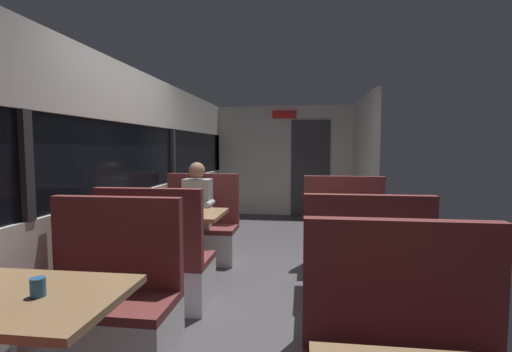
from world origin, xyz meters
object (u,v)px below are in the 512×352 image
object	(u,v)px
bench_rear_aisle_facing_entry	(344,243)
coffee_cup_secondary	(38,287)
bench_rear_aisle_facing_end	(363,288)
bench_mid_window_facing_entry	(200,234)
seated_passenger	(198,219)
dining_table_near_window	(28,315)
bench_mid_window_facing_end	(157,270)
bench_near_window_facing_entry	(106,313)
dining_table_rear_aisle	(353,230)
dining_table_mid_window	(182,221)

from	to	relation	value
bench_rear_aisle_facing_entry	coffee_cup_secondary	size ratio (longest dim) A/B	12.22
bench_rear_aisle_facing_end	bench_rear_aisle_facing_entry	world-z (taller)	same
bench_mid_window_facing_entry	seated_passenger	world-z (taller)	seated_passenger
dining_table_near_window	bench_mid_window_facing_end	size ratio (longest dim) A/B	0.82
bench_mid_window_facing_end	bench_rear_aisle_facing_end	size ratio (longest dim) A/B	1.00
bench_near_window_facing_entry	coffee_cup_secondary	size ratio (longest dim) A/B	12.22
dining_table_near_window	bench_rear_aisle_facing_entry	distance (m)	3.32
dining_table_rear_aisle	seated_passenger	world-z (taller)	seated_passenger
seated_passenger	bench_near_window_facing_entry	bearing A→B (deg)	-90.00
dining_table_rear_aisle	bench_rear_aisle_facing_entry	size ratio (longest dim) A/B	0.82
dining_table_near_window	bench_mid_window_facing_entry	size ratio (longest dim) A/B	0.82
dining_table_near_window	bench_near_window_facing_entry	size ratio (longest dim) A/B	0.82
bench_rear_aisle_facing_entry	seated_passenger	size ratio (longest dim) A/B	0.87
bench_mid_window_facing_entry	seated_passenger	xyz separation A→B (m)	(0.00, -0.07, 0.21)
seated_passenger	bench_mid_window_facing_end	bearing A→B (deg)	-90.00
dining_table_rear_aisle	seated_passenger	size ratio (longest dim) A/B	0.71
dining_table_mid_window	bench_near_window_facing_entry	bearing A→B (deg)	-90.00
bench_near_window_facing_entry	bench_rear_aisle_facing_entry	size ratio (longest dim) A/B	1.00
dining_table_mid_window	bench_mid_window_facing_end	distance (m)	0.77
dining_table_near_window	bench_mid_window_facing_end	xyz separation A→B (m)	(0.00, 1.58, -0.31)
bench_mid_window_facing_end	bench_rear_aisle_facing_end	xyz separation A→B (m)	(1.79, -0.20, 0.00)
bench_near_window_facing_entry	dining_table_near_window	bearing A→B (deg)	-90.00
bench_mid_window_facing_end	dining_table_rear_aisle	world-z (taller)	bench_mid_window_facing_end
bench_mid_window_facing_entry	coffee_cup_secondary	distance (m)	3.02
bench_near_window_facing_entry	bench_mid_window_facing_entry	xyz separation A→B (m)	(0.00, 2.28, 0.00)
bench_mid_window_facing_entry	bench_rear_aisle_facing_end	xyz separation A→B (m)	(1.79, -1.60, 0.00)
bench_mid_window_facing_entry	coffee_cup_secondary	bearing A→B (deg)	-88.73
bench_mid_window_facing_end	dining_table_rear_aisle	xyz separation A→B (m)	(1.79, 0.50, 0.31)
dining_table_near_window	bench_near_window_facing_entry	world-z (taller)	bench_near_window_facing_entry
seated_passenger	coffee_cup_secondary	distance (m)	2.92
dining_table_rear_aisle	bench_rear_aisle_facing_entry	xyz separation A→B (m)	(0.00, 0.70, -0.31)
dining_table_mid_window	dining_table_rear_aisle	bearing A→B (deg)	-6.38
bench_near_window_facing_entry	bench_mid_window_facing_end	world-z (taller)	same
bench_rear_aisle_facing_entry	coffee_cup_secondary	bearing A→B (deg)	-121.81
bench_rear_aisle_facing_end	bench_mid_window_facing_entry	bearing A→B (deg)	138.23
dining_table_rear_aisle	bench_rear_aisle_facing_end	xyz separation A→B (m)	(0.00, -0.70, -0.31)
dining_table_rear_aisle	seated_passenger	bearing A→B (deg)	155.20
bench_mid_window_facing_entry	bench_rear_aisle_facing_end	size ratio (longest dim) A/B	1.00
bench_mid_window_facing_entry	dining_table_rear_aisle	distance (m)	2.03
bench_rear_aisle_facing_end	bench_rear_aisle_facing_entry	xyz separation A→B (m)	(0.00, 1.40, 0.00)
bench_near_window_facing_entry	dining_table_rear_aisle	distance (m)	2.28
bench_mid_window_facing_entry	dining_table_near_window	bearing A→B (deg)	-90.00
bench_mid_window_facing_end	seated_passenger	distance (m)	1.34
bench_rear_aisle_facing_end	seated_passenger	distance (m)	2.36
dining_table_rear_aisle	bench_mid_window_facing_end	bearing A→B (deg)	-164.41
bench_mid_window_facing_end	seated_passenger	xyz separation A→B (m)	(0.00, 1.33, 0.21)
bench_mid_window_facing_entry	bench_rear_aisle_facing_entry	bearing A→B (deg)	-6.38
dining_table_near_window	bench_mid_window_facing_entry	world-z (taller)	bench_mid_window_facing_entry
seated_passenger	coffee_cup_secondary	world-z (taller)	seated_passenger
bench_near_window_facing_entry	bench_rear_aisle_facing_entry	xyz separation A→B (m)	(1.79, 2.08, 0.00)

